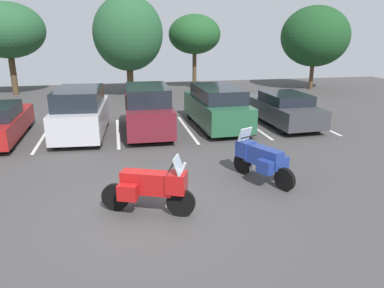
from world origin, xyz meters
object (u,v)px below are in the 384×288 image
object	(u,v)px
motorcycle_second	(261,159)
car_green	(217,107)
motorcycle_touring	(151,187)
car_charcoal	(283,108)
car_maroon	(148,110)
car_silver	(81,113)

from	to	relation	value
motorcycle_second	car_green	distance (m)	6.21
motorcycle_touring	car_charcoal	xyz separation A→B (m)	(6.60, 7.40, 0.04)
car_green	car_maroon	bearing A→B (deg)	-172.09
car_charcoal	car_green	bearing A→B (deg)	176.91
car_maroon	car_green	world-z (taller)	car_maroon
car_maroon	car_silver	bearing A→B (deg)	-179.70
motorcycle_touring	motorcycle_second	distance (m)	3.48
motorcycle_touring	motorcycle_second	xyz separation A→B (m)	(3.20, 1.36, -0.02)
motorcycle_touring	car_green	distance (m)	8.37
motorcycle_touring	car_green	world-z (taller)	car_green
motorcycle_second	car_charcoal	xyz separation A→B (m)	(3.41, 6.03, 0.05)
car_silver	car_maroon	size ratio (longest dim) A/B	0.98
car_silver	car_green	world-z (taller)	car_silver
motorcycle_touring	car_maroon	size ratio (longest dim) A/B	0.47
motorcycle_touring	car_green	xyz separation A→B (m)	(3.59, 7.56, 0.21)
car_green	motorcycle_second	bearing A→B (deg)	-93.61
car_green	motorcycle_touring	bearing A→B (deg)	-115.39
car_silver	car_green	distance (m)	5.66
car_silver	car_maroon	xyz separation A→B (m)	(2.63, 0.01, 0.01)
motorcycle_second	car_silver	size ratio (longest dim) A/B	0.45
car_silver	car_charcoal	world-z (taller)	car_silver
motorcycle_second	motorcycle_touring	bearing A→B (deg)	-156.91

